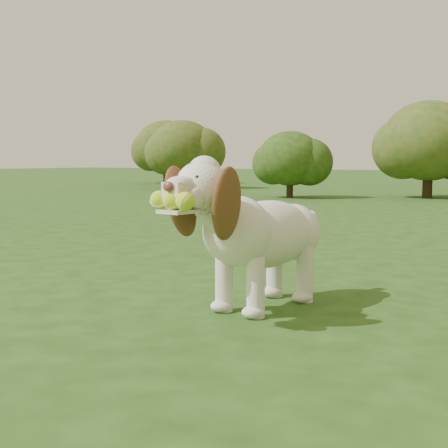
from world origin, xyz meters
The scene contains 6 objects.
ground centered at (0.00, 0.00, 0.00)m, with size 80.00×80.00×0.00m, color #1E3F12.
dog centered at (0.14, -0.33, 0.39)m, with size 0.47×1.13×0.73m.
shrub_a centered at (-3.61, 7.78, 0.74)m, with size 1.21×1.21×1.26m.
shrub_b centered at (-1.37, 9.03, 1.06)m, with size 1.75×1.75×1.81m.
shrub_g centered at (-9.94, 12.27, 1.12)m, with size 1.83×1.83×1.90m.
shrub_e centered at (-7.64, 9.92, 1.00)m, with size 1.65×1.65×1.71m.
Camera 1 is at (1.57, -2.90, 0.72)m, focal length 50.00 mm.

